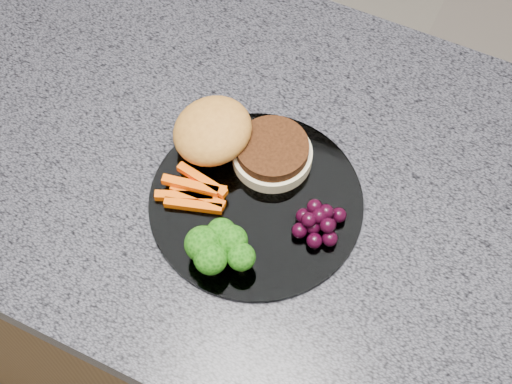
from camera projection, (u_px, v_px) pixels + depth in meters
island_cabinet at (269, 307)px, 1.29m from camera, size 1.20×0.60×0.86m
countertop at (274, 180)px, 0.90m from camera, size 1.20×0.60×0.04m
plate at (256, 201)px, 0.86m from camera, size 0.26×0.26×0.01m
burger at (234, 141)px, 0.88m from camera, size 0.21×0.14×0.05m
carrot_sticks at (194, 192)px, 0.86m from camera, size 0.09×0.06×0.02m
broccoli at (218, 247)px, 0.80m from camera, size 0.08×0.07×0.05m
grape_bunch at (319, 222)px, 0.83m from camera, size 0.06×0.06×0.03m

